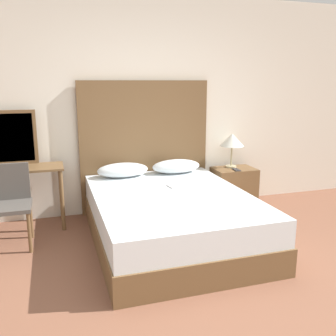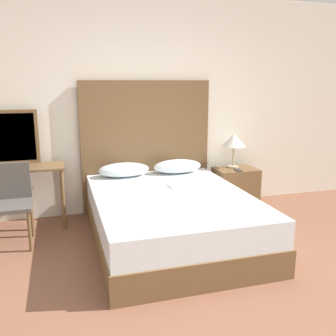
{
  "view_description": "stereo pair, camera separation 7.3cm",
  "coord_description": "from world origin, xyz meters",
  "px_view_note": "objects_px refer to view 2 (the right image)",
  "views": [
    {
      "loc": [
        -1.12,
        -2.11,
        1.65
      ],
      "look_at": [
        0.02,
        1.51,
        0.77
      ],
      "focal_mm": 40.0,
      "sensor_mm": 36.0,
      "label": 1
    },
    {
      "loc": [
        -1.05,
        -2.13,
        1.65
      ],
      "look_at": [
        0.02,
        1.51,
        0.77
      ],
      "focal_mm": 40.0,
      "sensor_mm": 36.0,
      "label": 2
    }
  ],
  "objects_px": {
    "phone_on_nightstand": "(238,170)",
    "chair": "(11,199)",
    "nightstand": "(235,188)",
    "table_lamp": "(234,141)",
    "vanity_desk": "(17,178)",
    "bed": "(171,218)",
    "phone_on_bed": "(172,187)"
  },
  "relations": [
    {
      "from": "bed",
      "to": "chair",
      "type": "xyz_separation_m",
      "value": [
        -1.59,
        0.43,
        0.22
      ]
    },
    {
      "from": "bed",
      "to": "nightstand",
      "type": "bearing_deg",
      "value": 35.73
    },
    {
      "from": "bed",
      "to": "phone_on_bed",
      "type": "bearing_deg",
      "value": 69.91
    },
    {
      "from": "bed",
      "to": "phone_on_nightstand",
      "type": "relative_size",
      "value": 13.42
    },
    {
      "from": "table_lamp",
      "to": "phone_on_nightstand",
      "type": "relative_size",
      "value": 2.89
    },
    {
      "from": "bed",
      "to": "chair",
      "type": "distance_m",
      "value": 1.66
    },
    {
      "from": "table_lamp",
      "to": "phone_on_nightstand",
      "type": "xyz_separation_m",
      "value": [
        -0.01,
        -0.18,
        -0.36
      ]
    },
    {
      "from": "bed",
      "to": "phone_on_nightstand",
      "type": "xyz_separation_m",
      "value": [
        1.13,
        0.73,
        0.27
      ]
    },
    {
      "from": "phone_on_nightstand",
      "to": "nightstand",
      "type": "bearing_deg",
      "value": 77.68
    },
    {
      "from": "bed",
      "to": "chair",
      "type": "relative_size",
      "value": 2.53
    },
    {
      "from": "phone_on_bed",
      "to": "table_lamp",
      "type": "bearing_deg",
      "value": 32.3
    },
    {
      "from": "phone_on_bed",
      "to": "chair",
      "type": "relative_size",
      "value": 0.19
    },
    {
      "from": "table_lamp",
      "to": "vanity_desk",
      "type": "bearing_deg",
      "value": -178.43
    },
    {
      "from": "bed",
      "to": "vanity_desk",
      "type": "bearing_deg",
      "value": 151.71
    },
    {
      "from": "nightstand",
      "to": "vanity_desk",
      "type": "xyz_separation_m",
      "value": [
        -2.7,
        0.0,
        0.33
      ]
    },
    {
      "from": "bed",
      "to": "phone_on_bed",
      "type": "xyz_separation_m",
      "value": [
        0.09,
        0.24,
        0.27
      ]
    },
    {
      "from": "bed",
      "to": "table_lamp",
      "type": "bearing_deg",
      "value": 38.46
    },
    {
      "from": "nightstand",
      "to": "table_lamp",
      "type": "height_order",
      "value": "table_lamp"
    },
    {
      "from": "phone_on_nightstand",
      "to": "chair",
      "type": "distance_m",
      "value": 2.73
    },
    {
      "from": "chair",
      "to": "phone_on_nightstand",
      "type": "bearing_deg",
      "value": 6.39
    },
    {
      "from": "vanity_desk",
      "to": "phone_on_nightstand",
      "type": "bearing_deg",
      "value": -2.2
    },
    {
      "from": "phone_on_bed",
      "to": "nightstand",
      "type": "bearing_deg",
      "value": 28.91
    },
    {
      "from": "table_lamp",
      "to": "vanity_desk",
      "type": "relative_size",
      "value": 0.44
    },
    {
      "from": "phone_on_nightstand",
      "to": "vanity_desk",
      "type": "height_order",
      "value": "vanity_desk"
    },
    {
      "from": "nightstand",
      "to": "phone_on_nightstand",
      "type": "xyz_separation_m",
      "value": [
        -0.02,
        -0.1,
        0.27
      ]
    },
    {
      "from": "nightstand",
      "to": "chair",
      "type": "distance_m",
      "value": 2.78
    },
    {
      "from": "phone_on_bed",
      "to": "nightstand",
      "type": "height_order",
      "value": "phone_on_bed"
    },
    {
      "from": "bed",
      "to": "nightstand",
      "type": "xyz_separation_m",
      "value": [
        1.15,
        0.83,
        0.0
      ]
    },
    {
      "from": "bed",
      "to": "vanity_desk",
      "type": "xyz_separation_m",
      "value": [
        -1.55,
        0.83,
        0.33
      ]
    },
    {
      "from": "nightstand",
      "to": "phone_on_nightstand",
      "type": "relative_size",
      "value": 3.49
    },
    {
      "from": "bed",
      "to": "chair",
      "type": "bearing_deg",
      "value": 164.97
    },
    {
      "from": "phone_on_bed",
      "to": "nightstand",
      "type": "distance_m",
      "value": 1.24
    }
  ]
}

